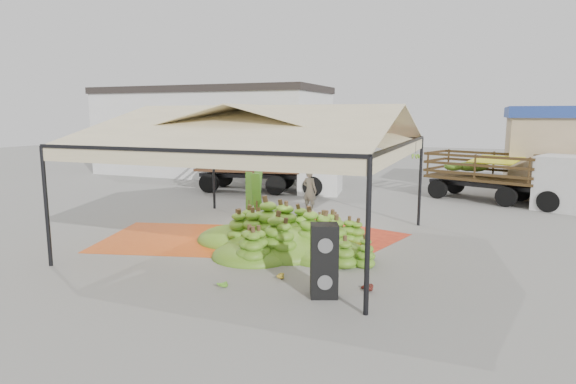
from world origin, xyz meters
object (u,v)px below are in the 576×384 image
at_px(vendor, 310,191).
at_px(truck_right, 509,172).
at_px(speaker_stack, 324,261).
at_px(truck_left, 275,162).
at_px(banana_heap, 282,228).

relative_size(vendor, truck_right, 0.25).
height_order(speaker_stack, vendor, vendor).
bearing_deg(vendor, truck_left, -37.68).
xyz_separation_m(banana_heap, truck_left, (-4.27, 9.35, 0.87)).
relative_size(speaker_stack, vendor, 0.93).
bearing_deg(truck_right, speaker_stack, -86.23).
xyz_separation_m(banana_heap, truck_right, (6.20, 10.18, 0.71)).
xyz_separation_m(truck_left, truck_right, (10.47, 0.83, -0.15)).
height_order(vendor, truck_left, truck_left).
distance_m(vendor, truck_left, 5.23).
distance_m(banana_heap, truck_right, 11.94).
height_order(speaker_stack, truck_left, truck_left).
bearing_deg(banana_heap, truck_right, 58.65).
bearing_deg(truck_right, vendor, -125.16).
distance_m(banana_heap, speaker_stack, 3.68).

